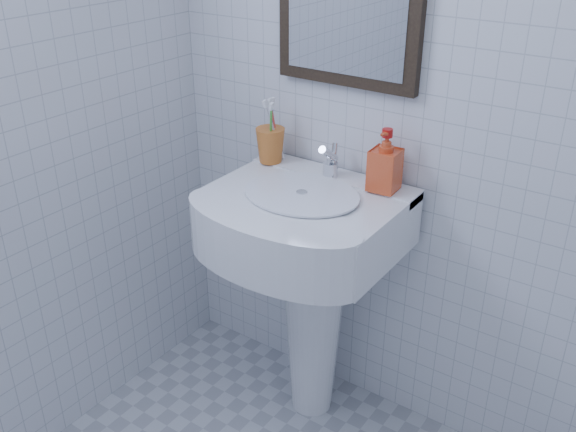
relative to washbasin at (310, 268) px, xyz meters
The scene contains 5 objects.
wall_back 0.77m from the washbasin, 27.24° to the left, with size 2.20×0.02×2.50m, color silver.
washbasin is the anchor object (origin of this frame).
faucet 0.37m from the washbasin, 90.00° to the left, with size 0.05×0.11×0.13m.
toothbrush_cup 0.46m from the washbasin, 155.87° to the left, with size 0.10×0.10×0.12m, color #BE6323, non-canonical shape.
soap_dispenser 0.47m from the washbasin, 32.09° to the left, with size 0.09×0.09×0.20m, color red.
Camera 1 is at (0.61, -0.62, 1.81)m, focal length 40.00 mm.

